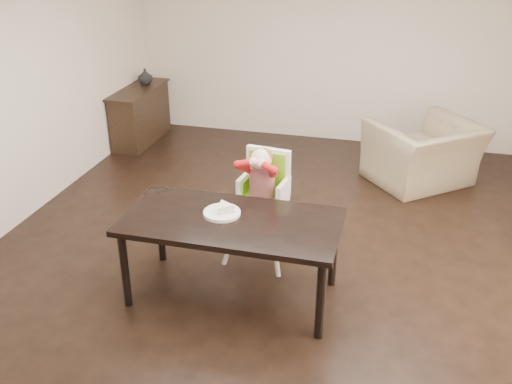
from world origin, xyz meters
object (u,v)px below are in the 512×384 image
armchair (424,143)px  sideboard (140,115)px  high_chair (263,181)px  dining_table (231,227)px

armchair → sideboard: 4.00m
high_chair → sideboard: size_ratio=0.89×
high_chair → sideboard: high_chair is taller
sideboard → dining_table: bearing=-54.1°
sideboard → high_chair: bearing=-46.3°
high_chair → sideboard: (-2.48, 2.59, -0.40)m
dining_table → armchair: (1.58, 2.83, -0.15)m
armchair → sideboard: (-3.97, 0.46, -0.12)m
armchair → high_chair: bearing=14.9°
armchair → dining_table: bearing=20.7°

